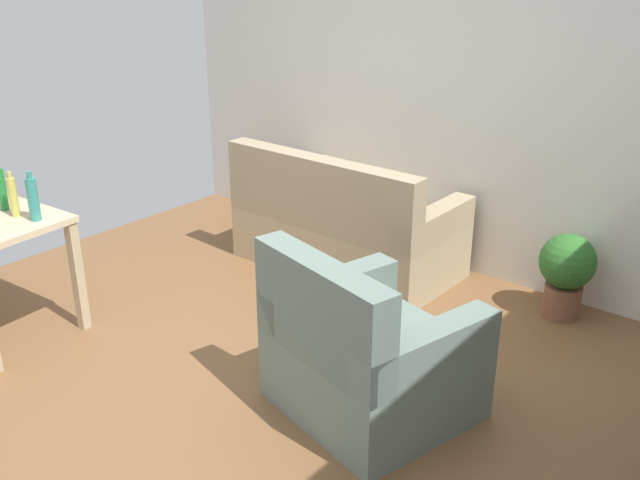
# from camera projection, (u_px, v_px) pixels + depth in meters

# --- Properties ---
(ground_plane) EXTENTS (5.20, 4.40, 0.02)m
(ground_plane) POSITION_uv_depth(u_px,v_px,m) (249.00, 389.00, 3.92)
(ground_plane) COLOR brown
(wall_rear) EXTENTS (5.20, 0.10, 2.70)m
(wall_rear) POSITION_uv_depth(u_px,v_px,m) (463.00, 86.00, 4.96)
(wall_rear) COLOR silver
(wall_rear) RESTS_ON ground_plane
(couch) EXTENTS (1.63, 0.84, 0.92)m
(couch) POSITION_uv_depth(u_px,v_px,m) (343.00, 230.00, 5.26)
(couch) COLOR tan
(couch) RESTS_ON ground_plane
(potted_plant) EXTENTS (0.36, 0.36, 0.57)m
(potted_plant) POSITION_uv_depth(u_px,v_px,m) (566.00, 270.00, 4.55)
(potted_plant) COLOR brown
(potted_plant) RESTS_ON ground_plane
(armchair) EXTENTS (1.07, 1.03, 0.92)m
(armchair) POSITION_uv_depth(u_px,v_px,m) (366.00, 356.00, 3.61)
(armchair) COLOR slate
(armchair) RESTS_ON ground_plane
(bottle_green) EXTENTS (0.05, 0.05, 0.30)m
(bottle_green) POSITION_uv_depth(u_px,v_px,m) (2.00, 189.00, 4.30)
(bottle_green) COLOR #1E722D
(bottle_green) RESTS_ON desk
(bottle_squat) EXTENTS (0.05, 0.05, 0.28)m
(bottle_squat) POSITION_uv_depth(u_px,v_px,m) (13.00, 197.00, 4.20)
(bottle_squat) COLOR #BCB24C
(bottle_squat) RESTS_ON desk
(bottle_tall) EXTENTS (0.06, 0.06, 0.30)m
(bottle_tall) POSITION_uv_depth(u_px,v_px,m) (33.00, 199.00, 4.13)
(bottle_tall) COLOR teal
(bottle_tall) RESTS_ON desk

